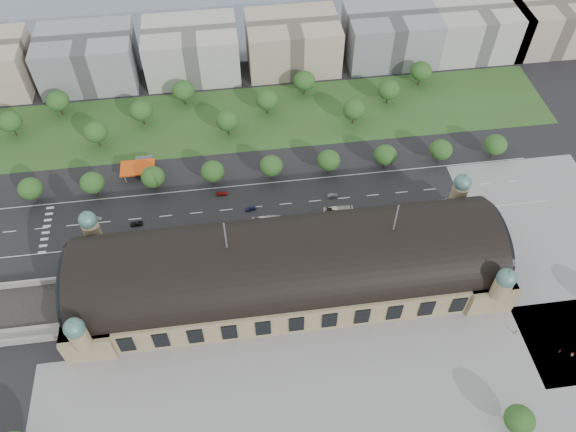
{
  "coord_description": "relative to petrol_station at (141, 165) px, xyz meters",
  "views": [
    {
      "loc": [
        -14.87,
        -110.17,
        170.1
      ],
      "look_at": [
        2.54,
        19.91,
        14.0
      ],
      "focal_mm": 35.0,
      "sensor_mm": 36.0,
      "label": 1
    }
  ],
  "objects": [
    {
      "name": "parked_car_0",
      "position": [
        -12.92,
        -44.28,
        -2.16
      ],
      "size": [
        4.89,
        4.11,
        1.58
      ],
      "primitive_type": "imported",
      "rotation": [
        0.0,
        0.0,
        -0.96
      ],
      "color": "black",
      "rests_on": "ground"
    },
    {
      "name": "tree_row_1",
      "position": [
        -42.09,
        -12.28,
        4.48
      ],
      "size": [
        9.6,
        9.6,
        11.52
      ],
      "color": "#2D2116",
      "rests_on": "ground"
    },
    {
      "name": "office_4",
      "position": [
        73.91,
        67.72,
        9.05
      ],
      "size": [
        45.0,
        32.0,
        24.0
      ],
      "primitive_type": "cube",
      "color": "#B4A28D",
      "rests_on": "ground"
    },
    {
      "name": "bus_east",
      "position": [
        77.96,
        -35.08,
        -1.25
      ],
      "size": [
        12.32,
        3.6,
        3.39
      ],
      "primitive_type": "imported",
      "rotation": [
        0.0,
        0.0,
        1.51
      ],
      "color": "beige",
      "rests_on": "ground"
    },
    {
      "name": "road_slab",
      "position": [
        33.91,
        -27.28,
        -2.95
      ],
      "size": [
        260.0,
        26.0,
        0.1
      ],
      "primitive_type": "cube",
      "color": "black",
      "rests_on": "ground"
    },
    {
      "name": "plaza_south",
      "position": [
        63.91,
        -109.28,
        -2.95
      ],
      "size": [
        190.0,
        48.0,
        0.12
      ],
      "primitive_type": "cube",
      "color": "gray",
      "rests_on": "ground"
    },
    {
      "name": "office_7",
      "position": [
        208.91,
        67.72,
        9.05
      ],
      "size": [
        45.0,
        32.0,
        24.0
      ],
      "primitive_type": "cube",
      "color": "#B4A28D",
      "rests_on": "ground"
    },
    {
      "name": "office_5",
      "position": [
        123.91,
        67.72,
        9.05
      ],
      "size": [
        45.0,
        32.0,
        24.0
      ],
      "primitive_type": "cube",
      "color": "gray",
      "rests_on": "ground"
    },
    {
      "name": "tree_belt_2",
      "position": [
        -38.09,
        41.72,
        5.1
      ],
      "size": [
        10.4,
        10.4,
        12.48
      ],
      "color": "#2D2116",
      "rests_on": "ground"
    },
    {
      "name": "tree_belt_8",
      "position": [
        75.91,
        41.72,
        5.1
      ],
      "size": [
        10.4,
        10.4,
        12.48
      ],
      "color": "#2D2116",
      "rests_on": "ground"
    },
    {
      "name": "tree_row_3",
      "position": [
        5.91,
        -12.28,
        4.48
      ],
      "size": [
        9.6,
        9.6,
        11.52
      ],
      "color": "#2D2116",
      "rests_on": "ground"
    },
    {
      "name": "tree_row_7",
      "position": [
        101.91,
        -12.28,
        4.48
      ],
      "size": [
        9.6,
        9.6,
        11.52
      ],
      "color": "#2D2116",
      "rests_on": "ground"
    },
    {
      "name": "parked_car_1",
      "position": [
        -3.42,
        -44.28,
        -2.31
      ],
      "size": [
        5.09,
        3.65,
        1.29
      ],
      "primitive_type": "imported",
      "rotation": [
        0.0,
        0.0,
        -1.2
      ],
      "color": "maroon",
      "rests_on": "ground"
    },
    {
      "name": "traffic_car_5",
      "position": [
        77.52,
        -25.9,
        -2.23
      ],
      "size": [
        4.43,
        1.67,
        1.44
      ],
      "primitive_type": "imported",
      "rotation": [
        0.0,
        0.0,
        1.6
      ],
      "color": "#5B5E62",
      "rests_on": "ground"
    },
    {
      "name": "office_6",
      "position": [
        168.91,
        67.72,
        9.05
      ],
      "size": [
        45.0,
        32.0,
        24.0
      ],
      "primitive_type": "cube",
      "color": "#B3B2AA",
      "rests_on": "ground"
    },
    {
      "name": "parked_car_4",
      "position": [
        4.26,
        -44.28,
        -2.25
      ],
      "size": [
        4.39,
        3.57,
        1.41
      ],
      "primitive_type": "imported",
      "rotation": [
        0.0,
        0.0,
        -1.0
      ],
      "color": "silver",
      "rests_on": "ground"
    },
    {
      "name": "tree_row_4",
      "position": [
        29.91,
        -12.28,
        4.48
      ],
      "size": [
        9.6,
        9.6,
        11.52
      ],
      "color": "#2D2116",
      "rests_on": "ground"
    },
    {
      "name": "office_2",
      "position": [
        -26.09,
        67.72,
        9.05
      ],
      "size": [
        45.0,
        32.0,
        24.0
      ],
      "primitive_type": "cube",
      "color": "gray",
      "rests_on": "ground"
    },
    {
      "name": "parked_car_3",
      "position": [
        3.66,
        -44.28,
        -2.25
      ],
      "size": [
        4.46,
        3.05,
        1.41
      ],
      "primitive_type": "imported",
      "rotation": [
        0.0,
        0.0,
        -1.2
      ],
      "color": "#5C5F64",
      "rests_on": "ground"
    },
    {
      "name": "traffic_car_3",
      "position": [
        32.83,
        -18.78,
        -2.27
      ],
      "size": [
        4.69,
        1.95,
        1.36
      ],
      "primitive_type": "imported",
      "rotation": [
        0.0,
        0.0,
        1.58
      ],
      "color": "maroon",
      "rests_on": "ground"
    },
    {
      "name": "parked_car_2",
      "position": [
        -1.59,
        -40.28,
        -2.13
      ],
      "size": [
        5.9,
        5.31,
        1.65
      ],
      "primitive_type": "imported",
      "rotation": [
        0.0,
        0.0,
        -0.91
      ],
      "color": "#1E1946",
      "rests_on": "ground"
    },
    {
      "name": "petrol_station",
      "position": [
        0.0,
        0.0,
        0.0
      ],
      "size": [
        14.0,
        13.0,
        5.05
      ],
      "color": "#DA480C",
      "rests_on": "ground"
    },
    {
      "name": "ground",
      "position": [
        53.91,
        -65.28,
        -2.95
      ],
      "size": [
        900.0,
        900.0,
        0.0
      ],
      "primitive_type": "plane",
      "color": "black",
      "rests_on": "ground"
    },
    {
      "name": "traffic_car_1",
      "position": [
        -16.84,
        -25.59,
        -2.3
      ],
      "size": [
        4.08,
        1.81,
        1.3
      ],
      "primitive_type": "imported",
      "rotation": [
        0.0,
        0.0,
        1.46
      ],
      "color": "gray",
      "rests_on": "ground"
    },
    {
      "name": "pedestrian_0",
      "position": [
        126.81,
        -95.33,
        -1.98
      ],
      "size": [
        1.0,
        0.64,
        1.94
      ],
      "primitive_type": "imported",
      "rotation": [
        0.0,
        0.0,
        0.1
      ],
      "color": "gray",
      "rests_on": "ground"
    },
    {
      "name": "pedestrian_5",
      "position": [
        142.23,
        -105.29,
        -2.0
      ],
      "size": [
        0.75,
        1.03,
        1.89
      ],
      "primitive_type": "imported",
      "rotation": [
        0.0,
        0.0,
        4.97
      ],
      "color": "gray",
      "rests_on": "ground"
    },
    {
      "name": "plaza_east",
      "position": [
        156.91,
        -65.28,
        -2.95
      ],
      "size": [
        56.0,
        100.0,
        0.12
      ],
      "primitive_type": "cube",
      "color": "gray",
      "rests_on": "ground"
    },
    {
      "name": "tree_belt_9",
      "position": [
        94.91,
        17.72,
        5.1
      ],
      "size": [
        10.4,
        10.4,
        12.48
      ],
      "color": "#2D2116",
      "rests_on": "ground"
    },
    {
      "name": "tree_belt_11",
      "position": [
        132.91,
        41.72,
        5.1
      ],
      "size": [
        10.4,
        10.4,
        12.48
      ],
      "color": "#2D2116",
      "rests_on": "ground"
    },
    {
      "name": "tree_plaza_s",
      "position": [
        113.91,
        -125.28,
        3.86
      ],
      "size": [
        9.0,
        9.0,
        10.64
      ],
      "color": "#2D2116",
      "rests_on": "ground"
    },
    {
      "name": "tree_row_5",
      "position": [
        53.91,
        -12.28,
        4.48
      ],
      "size": [
        9.6,
        9.6,
        11.52
      ],
      "color": "#2D2116",
      "rests_on": "ground"
    },
    {
      "name": "grass_belt",
      "position": [
        38.91,
        27.72,
        -2.95
      ],
      "size": [
        300.0,
        45.0,
        0.1
      ],
      "primitive_type": "cube",
      "color": "#2C4D1E",
      "rests_on": "ground"
    },
    {
      "name": "pedestrian_1",
      "position": [
        138.61,
        -103.69,
        -2.04
      ],
      "size": [
        0.76,
        0.79,
        1.82
      ],
      "primitive_type": "imported",
      "rotation": [
        0.0,
        0.0,
        0.86
      ],
      "color": "gray",
      "rests_on": "ground"
    },
    {
      "name": "station",
      "position": [
        53.91,
        -65.28,
        7.33
      ],
      "size": [
        150.0,
        48.4,
        44.3
      ],
      "color": "#9A8B5F",
      "rests_on": "ground"
    },
    {
      "name": "tree_row_9",
      "position": [
        149.91,
        -12.28,
        4.48
      ],
      "size": [
        9.6,
        9.6,
        11.52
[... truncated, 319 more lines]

